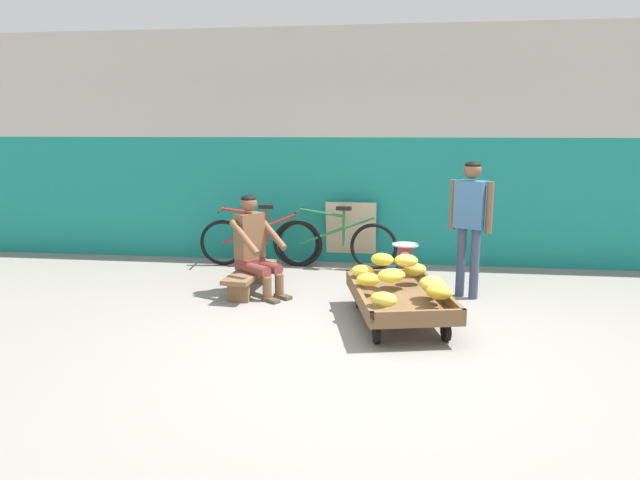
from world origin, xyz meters
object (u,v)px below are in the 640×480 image
object	(u,v)px
vendor_seated	(255,245)
bicycle_far_left	(336,243)
plastic_crate	(404,282)
customer_adult	(470,214)
weighing_scale	(405,256)
low_bench	(250,275)
banana_cart	(399,299)
bicycle_near_left	(259,241)
sign_board	(351,233)

from	to	relation	value
vendor_seated	bicycle_far_left	bearing A→B (deg)	58.46
plastic_crate	customer_adult	size ratio (longest dim) A/B	0.24
vendor_seated	weighing_scale	size ratio (longest dim) A/B	3.80
bicycle_far_left	customer_adult	distance (m)	2.06
customer_adult	low_bench	bearing A→B (deg)	-177.47
banana_cart	plastic_crate	size ratio (longest dim) A/B	4.41
bicycle_near_left	bicycle_far_left	bearing A→B (deg)	-0.43
banana_cart	vendor_seated	xyz separation A→B (m)	(-1.63, 0.79, 0.33)
bicycle_near_left	low_bench	bearing A→B (deg)	-81.05
bicycle_near_left	customer_adult	distance (m)	2.97
plastic_crate	bicycle_far_left	bearing A→B (deg)	128.82
banana_cart	low_bench	distance (m)	1.90
customer_adult	banana_cart	bearing A→B (deg)	-128.80
weighing_scale	customer_adult	world-z (taller)	customer_adult
plastic_crate	customer_adult	world-z (taller)	customer_adult
bicycle_far_left	banana_cart	bearing A→B (deg)	-68.36
vendor_seated	bicycle_far_left	size ratio (longest dim) A/B	0.69
bicycle_near_left	weighing_scale	bearing A→B (deg)	-29.83
vendor_seated	sign_board	size ratio (longest dim) A/B	1.29
banana_cart	low_bench	bearing A→B (deg)	153.64
banana_cart	plastic_crate	world-z (taller)	banana_cart
plastic_crate	bicycle_near_left	xyz separation A→B (m)	(-1.97, 1.13, 0.20)
vendor_seated	bicycle_near_left	distance (m)	1.36
bicycle_far_left	customer_adult	xyz separation A→B (m)	(1.60, -1.14, 0.60)
vendor_seated	low_bench	bearing A→B (deg)	143.36
bicycle_far_left	sign_board	xyz separation A→B (m)	(0.18, 0.31, 0.09)
low_bench	customer_adult	bearing A→B (deg)	2.53
bicycle_near_left	customer_adult	size ratio (longest dim) A/B	1.08
weighing_scale	customer_adult	xyz separation A→B (m)	(0.70, -0.02, 0.50)
weighing_scale	plastic_crate	bearing A→B (deg)	90.00
sign_board	customer_adult	distance (m)	2.10
low_bench	plastic_crate	size ratio (longest dim) A/B	3.12
sign_board	customer_adult	world-z (taller)	customer_adult
bicycle_far_left	weighing_scale	bearing A→B (deg)	-51.20
banana_cart	bicycle_far_left	xyz separation A→B (m)	(-0.83, 2.10, 0.11)
banana_cart	customer_adult	bearing A→B (deg)	51.20
banana_cart	bicycle_far_left	bearing A→B (deg)	111.64
weighing_scale	bicycle_near_left	xyz separation A→B (m)	(-1.97, 1.13, -0.10)
banana_cart	weighing_scale	distance (m)	1.00
low_bench	vendor_seated	distance (m)	0.38
low_bench	sign_board	world-z (taller)	sign_board
bicycle_near_left	bicycle_far_left	size ratio (longest dim) A/B	1.00
plastic_crate	sign_board	distance (m)	1.63
weighing_scale	low_bench	bearing A→B (deg)	-175.81
weighing_scale	sign_board	distance (m)	1.61
weighing_scale	bicycle_near_left	distance (m)	2.28
low_bench	bicycle_near_left	xyz separation A→B (m)	(-0.20, 1.26, 0.15)
customer_adult	weighing_scale	bearing A→B (deg)	178.29
bicycle_near_left	customer_adult	bearing A→B (deg)	-23.35
banana_cart	weighing_scale	size ratio (longest dim) A/B	5.30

